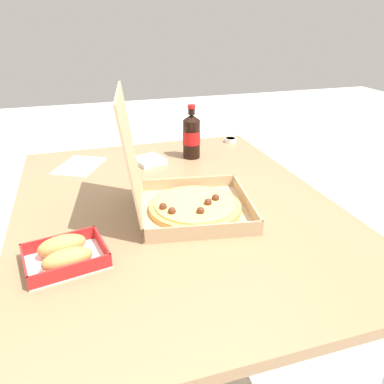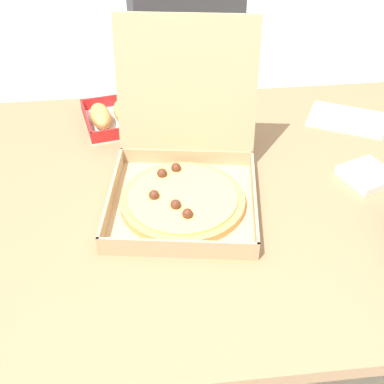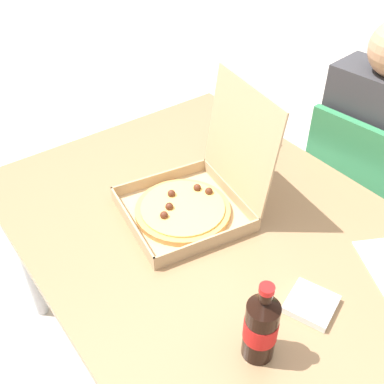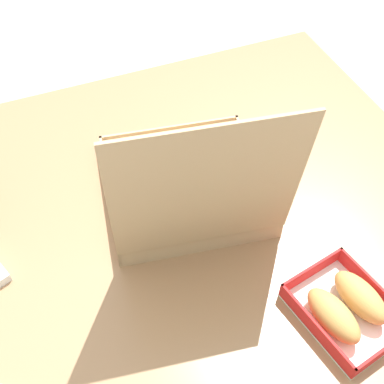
# 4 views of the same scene
# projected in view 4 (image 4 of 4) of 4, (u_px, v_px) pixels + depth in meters

# --- Properties ---
(ground_plane) EXTENTS (10.00, 10.00, 0.00)m
(ground_plane) POSITION_uv_depth(u_px,v_px,m) (171.00, 352.00, 1.60)
(ground_plane) COLOR beige
(dining_table) EXTENTS (1.28, 1.00, 0.70)m
(dining_table) POSITION_uv_depth(u_px,v_px,m) (162.00, 234.00, 1.12)
(dining_table) COLOR #997551
(dining_table) RESTS_ON ground_plane
(pizza_box_open) EXTENTS (0.39, 0.42, 0.37)m
(pizza_box_open) POSITION_uv_depth(u_px,v_px,m) (188.00, 187.00, 1.05)
(pizza_box_open) COLOR tan
(pizza_box_open) RESTS_ON dining_table
(bread_side_box) EXTENTS (0.18, 0.21, 0.06)m
(bread_side_box) POSITION_uv_depth(u_px,v_px,m) (346.00, 308.00, 0.90)
(bread_side_box) COLOR white
(bread_side_box) RESTS_ON dining_table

